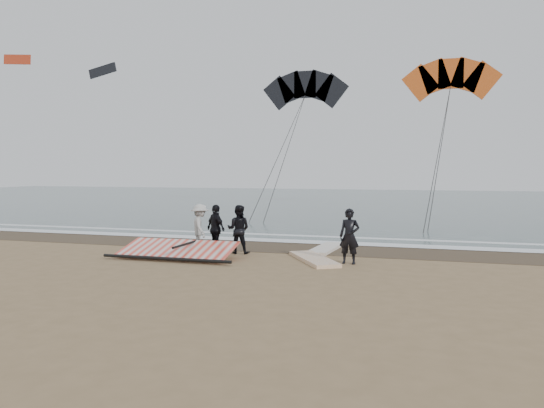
# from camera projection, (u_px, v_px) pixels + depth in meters

# --- Properties ---
(ground) EXTENTS (120.00, 120.00, 0.00)m
(ground) POSITION_uv_depth(u_px,v_px,m) (264.00, 272.00, 13.96)
(ground) COLOR #8C704C
(ground) RESTS_ON ground
(sea) EXTENTS (120.00, 54.00, 0.02)m
(sea) POSITION_uv_depth(u_px,v_px,m) (382.00, 201.00, 45.45)
(sea) COLOR #233838
(sea) RESTS_ON ground
(wet_sand) EXTENTS (120.00, 2.80, 0.01)m
(wet_sand) POSITION_uv_depth(u_px,v_px,m) (304.00, 248.00, 18.26)
(wet_sand) COLOR #4C3D2B
(wet_sand) RESTS_ON ground
(foam_near) EXTENTS (120.00, 0.90, 0.01)m
(foam_near) POSITION_uv_depth(u_px,v_px,m) (313.00, 242.00, 19.59)
(foam_near) COLOR white
(foam_near) RESTS_ON sea
(foam_far) EXTENTS (120.00, 0.45, 0.01)m
(foam_far) POSITION_uv_depth(u_px,v_px,m) (322.00, 236.00, 21.21)
(foam_far) COLOR white
(foam_far) RESTS_ON sea
(man_main) EXTENTS (0.60, 0.42, 1.59)m
(man_main) POSITION_uv_depth(u_px,v_px,m) (349.00, 236.00, 15.13)
(man_main) COLOR black
(man_main) RESTS_ON ground
(board_white) EXTENTS (2.00, 2.63, 0.11)m
(board_white) POSITION_uv_depth(u_px,v_px,m) (314.00, 259.00, 15.68)
(board_white) COLOR white
(board_white) RESTS_ON ground
(board_cream) EXTENTS (0.84, 2.54, 0.10)m
(board_cream) POSITION_uv_depth(u_px,v_px,m) (326.00, 249.00, 17.78)
(board_cream) COLOR silver
(board_cream) RESTS_ON ground
(trio_cluster) EXTENTS (2.33, 1.30, 1.58)m
(trio_cluster) POSITION_uv_depth(u_px,v_px,m) (216.00, 228.00, 17.24)
(trio_cluster) COLOR black
(trio_cluster) RESTS_ON ground
(sail_rig) EXTENTS (4.12, 1.78, 0.49)m
(sail_rig) POSITION_uv_depth(u_px,v_px,m) (178.00, 251.00, 16.30)
(sail_rig) COLOR black
(sail_rig) RESTS_ON ground
(kite_red) EXTENTS (7.08, 7.59, 17.13)m
(kite_red) POSITION_uv_depth(u_px,v_px,m) (451.00, 82.00, 35.37)
(kite_red) COLOR #D95619
(kite_red) RESTS_ON ground
(kite_dark) EXTENTS (7.27, 7.10, 16.21)m
(kite_dark) POSITION_uv_depth(u_px,v_px,m) (305.00, 92.00, 39.54)
(kite_dark) COLOR black
(kite_dark) RESTS_ON ground
(distant_kites) EXTENTS (18.23, 4.12, 3.69)m
(distant_kites) POSITION_uv_depth(u_px,v_px,m) (26.00, 60.00, 51.69)
(distant_kites) COLOR red
(distant_kites) RESTS_ON ground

